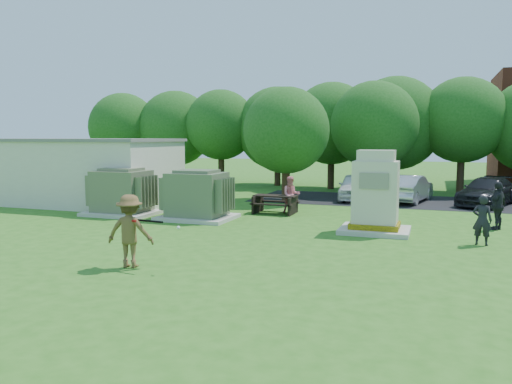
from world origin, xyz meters
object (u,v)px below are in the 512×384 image
at_px(transformer_left, 122,193).
at_px(car_dark, 487,192).
at_px(transformer_right, 197,196).
at_px(car_white, 355,187).
at_px(batter, 130,231).
at_px(person_walking_right, 498,206).
at_px(person_by_generator, 482,220).
at_px(person_at_picnic, 291,195).
at_px(car_silver_a, 409,188).
at_px(picnic_table, 275,202).
at_px(generator_cabinet, 375,197).

distance_m(transformer_left, car_dark, 17.85).
distance_m(transformer_right, car_white, 10.22).
bearing_deg(transformer_right, car_dark, 36.57).
bearing_deg(batter, person_walking_right, -148.09).
distance_m(person_by_generator, person_at_picnic, 8.75).
bearing_deg(car_white, person_walking_right, -55.54).
relative_size(person_by_generator, person_walking_right, 0.90).
relative_size(batter, car_dark, 0.40).
xyz_separation_m(person_by_generator, person_at_picnic, (-7.54, 4.43, 0.03)).
height_order(car_white, car_silver_a, car_silver_a).
bearing_deg(picnic_table, car_white, 66.98).
bearing_deg(car_white, transformer_right, -127.64).
relative_size(car_white, car_dark, 0.88).
xyz_separation_m(transformer_right, car_white, (5.22, 8.78, -0.25)).
height_order(batter, car_silver_a, batter).
xyz_separation_m(person_at_picnic, person_walking_right, (8.31, -1.35, 0.06)).
bearing_deg(generator_cabinet, car_dark, 64.21).
bearing_deg(person_at_picnic, person_by_generator, -52.10).
height_order(transformer_left, picnic_table, transformer_left).
bearing_deg(picnic_table, transformer_right, -134.87).
bearing_deg(person_walking_right, generator_cabinet, -33.86).
height_order(picnic_table, batter, batter).
height_order(person_at_picnic, car_silver_a, person_at_picnic).
bearing_deg(transformer_left, generator_cabinet, -2.59).
relative_size(transformer_left, person_at_picnic, 1.79).
relative_size(generator_cabinet, car_dark, 0.62).
xyz_separation_m(transformer_right, person_walking_right, (11.57, 1.57, -0.07)).
distance_m(person_at_picnic, car_silver_a, 7.60).
xyz_separation_m(picnic_table, person_at_picnic, (0.66, 0.31, 0.32)).
xyz_separation_m(batter, car_silver_a, (6.25, 16.39, -0.24)).
bearing_deg(person_at_picnic, transformer_left, -178.92).
bearing_deg(car_dark, transformer_right, -121.81).
distance_m(picnic_table, batter, 10.24).
distance_m(generator_cabinet, person_by_generator, 3.62).
relative_size(generator_cabinet, car_silver_a, 0.68).
height_order(person_at_picnic, car_dark, person_at_picnic).
bearing_deg(transformer_right, car_silver_a, 47.41).
relative_size(person_by_generator, car_white, 0.38).
height_order(transformer_right, person_walking_right, transformer_right).
bearing_deg(generator_cabinet, car_silver_a, 85.52).
relative_size(batter, person_walking_right, 1.08).
bearing_deg(car_silver_a, person_by_generator, 116.57).
relative_size(person_at_picnic, person_walking_right, 0.93).
relative_size(transformer_right, car_white, 0.71).
bearing_deg(batter, car_dark, -132.81).
bearing_deg(picnic_table, person_by_generator, -26.63).
xyz_separation_m(car_white, car_dark, (6.62, 0.00, -0.02)).
bearing_deg(person_walking_right, car_white, -108.71).
bearing_deg(car_white, batter, -108.61).
distance_m(picnic_table, car_silver_a, 8.27).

